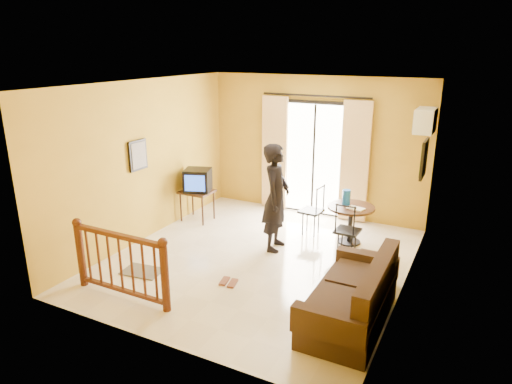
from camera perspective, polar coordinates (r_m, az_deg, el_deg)
The scene contains 19 objects.
ground at distance 7.53m, azimuth 0.38°, elevation -8.42°, with size 5.00×5.00×0.00m, color beige.
room_shell at distance 6.95m, azimuth 0.41°, elevation 4.30°, with size 5.00×5.00×5.00m.
balcony_door at distance 9.25m, azimuth 7.22°, elevation 4.24°, with size 2.25×0.14×2.46m.
tv_table at distance 9.07m, azimuth -7.39°, elevation -0.30°, with size 0.61×0.51×0.61m.
television at distance 8.96m, azimuth -7.31°, elevation 1.48°, with size 0.61×0.58×0.44m.
picture_left at distance 8.05m, azimuth -14.53°, elevation 4.47°, with size 0.05×0.42×0.52m.
dining_table at distance 8.11m, azimuth 11.77°, elevation -2.73°, with size 0.81×0.81×0.68m.
water_jug at distance 8.10m, azimuth 11.22°, elevation -0.65°, with size 0.14×0.14×0.26m, color blue.
serving_tray at distance 7.95m, azimuth 12.35°, elevation -2.02°, with size 0.28×0.18×0.02m, color white.
dining_chairs at distance 8.16m, azimuth 8.87°, elevation -6.48°, with size 1.29×1.05×0.95m.
air_conditioner at distance 8.13m, azimuth 20.38°, elevation 8.38°, with size 0.31×0.60×0.40m.
botanical_print at distance 7.57m, azimuth 20.25°, elevation 3.90°, with size 0.05×0.50×0.60m.
coffee_table at distance 6.69m, azimuth 14.11°, elevation -9.84°, with size 0.53×0.95×0.42m.
bowl at distance 6.71m, azimuth 14.43°, elevation -8.21°, with size 0.18×0.18×0.06m, color brown.
sofa at distance 5.91m, azimuth 12.16°, elevation -13.06°, with size 0.85×1.82×0.87m.
standing_person at distance 7.61m, azimuth 2.52°, elevation -0.71°, with size 0.67×0.44×1.83m, color black.
stair_balustrade at distance 6.50m, azimuth -16.62°, elevation -8.13°, with size 1.63×0.13×1.04m.
doormat at distance 7.35m, azimuth -14.02°, elevation -9.59°, with size 0.60×0.40×0.02m, color #5A5448.
sandals at distance 6.83m, azimuth -3.46°, elevation -11.19°, with size 0.29×0.27×0.03m.
Camera 1 is at (3.04, -6.04, 3.31)m, focal length 32.00 mm.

